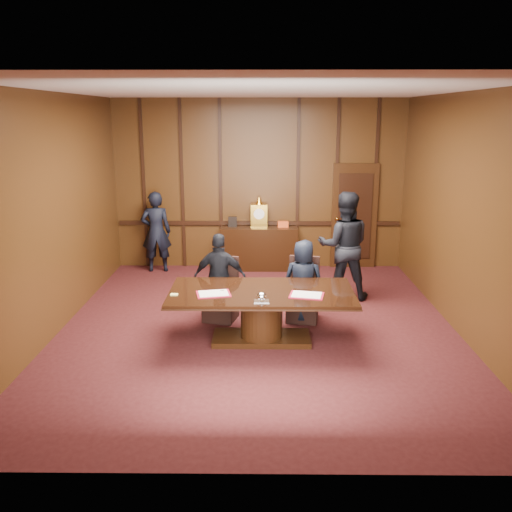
{
  "coord_description": "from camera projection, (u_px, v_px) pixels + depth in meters",
  "views": [
    {
      "loc": [
        0.05,
        -7.77,
        3.18
      ],
      "look_at": [
        -0.03,
        0.34,
        1.05
      ],
      "focal_mm": 38.0,
      "sensor_mm": 36.0,
      "label": 1
    }
  ],
  "objects": [
    {
      "name": "witness_right",
      "position": [
        344.0,
        246.0,
        9.46
      ],
      "size": [
        0.96,
        0.77,
        1.9
      ],
      "primitive_type": "imported",
      "rotation": [
        0.0,
        0.0,
        3.09
      ],
      "color": "black",
      "rests_on": "ground"
    },
    {
      "name": "signatory_left",
      "position": [
        220.0,
        278.0,
        8.44
      ],
      "size": [
        0.84,
        0.39,
        1.41
      ],
      "primitive_type": "imported",
      "rotation": [
        0.0,
        0.0,
        3.08
      ],
      "color": "black",
      "rests_on": "ground"
    },
    {
      "name": "witness_left",
      "position": [
        156.0,
        232.0,
        11.13
      ],
      "size": [
        0.65,
        0.47,
        1.67
      ],
      "primitive_type": "imported",
      "rotation": [
        0.0,
        0.0,
        3.26
      ],
      "color": "black",
      "rests_on": "ground"
    },
    {
      "name": "sideboard",
      "position": [
        259.0,
        247.0,
        11.35
      ],
      "size": [
        1.6,
        0.45,
        1.54
      ],
      "color": "black",
      "rests_on": "ground"
    },
    {
      "name": "inkstand",
      "position": [
        262.0,
        298.0,
        7.19
      ],
      "size": [
        0.2,
        0.14,
        0.12
      ],
      "color": "white",
      "rests_on": "conference_table"
    },
    {
      "name": "folder_right",
      "position": [
        307.0,
        295.0,
        7.44
      ],
      "size": [
        0.52,
        0.41,
        0.02
      ],
      "rotation": [
        0.0,
        0.0,
        -0.2
      ],
      "color": "maroon",
      "rests_on": "conference_table"
    },
    {
      "name": "conference_table",
      "position": [
        262.0,
        308.0,
        7.71
      ],
      "size": [
        2.62,
        1.32,
        0.76
      ],
      "color": "black",
      "rests_on": "ground"
    },
    {
      "name": "chair_right",
      "position": [
        303.0,
        301.0,
        8.6
      ],
      "size": [
        0.55,
        0.55,
        0.99
      ],
      "rotation": [
        0.0,
        0.0,
        -0.17
      ],
      "color": "black",
      "rests_on": "ground"
    },
    {
      "name": "chair_left",
      "position": [
        221.0,
        301.0,
        8.62
      ],
      "size": [
        0.58,
        0.58,
        0.99
      ],
      "rotation": [
        0.0,
        0.0,
        -0.25
      ],
      "color": "black",
      "rests_on": "ground"
    },
    {
      "name": "notepad",
      "position": [
        174.0,
        294.0,
        7.47
      ],
      "size": [
        0.1,
        0.07,
        0.01
      ],
      "primitive_type": "cube",
      "rotation": [
        0.0,
        0.0,
        -0.01
      ],
      "color": "#F5EC78",
      "rests_on": "conference_table"
    },
    {
      "name": "folder_left",
      "position": [
        213.0,
        294.0,
        7.5
      ],
      "size": [
        0.52,
        0.42,
        0.02
      ],
      "rotation": [
        0.0,
        0.0,
        0.2
      ],
      "color": "maroon",
      "rests_on": "conference_table"
    },
    {
      "name": "signatory_right",
      "position": [
        303.0,
        281.0,
        8.44
      ],
      "size": [
        0.72,
        0.55,
        1.31
      ],
      "primitive_type": "imported",
      "rotation": [
        0.0,
        0.0,
        2.92
      ],
      "color": "black",
      "rests_on": "ground"
    },
    {
      "name": "room",
      "position": [
        262.0,
        216.0,
        8.01
      ],
      "size": [
        7.0,
        7.04,
        3.5
      ],
      "color": "black",
      "rests_on": "ground"
    }
  ]
}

